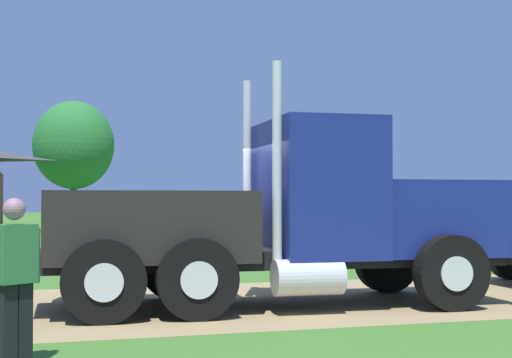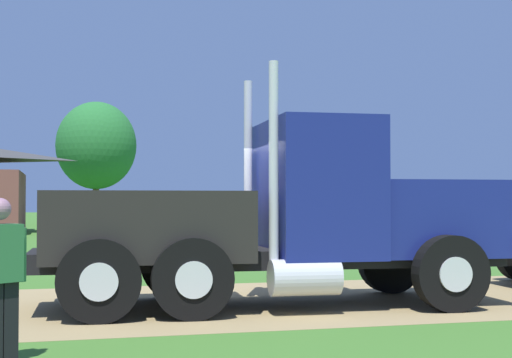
% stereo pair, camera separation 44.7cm
% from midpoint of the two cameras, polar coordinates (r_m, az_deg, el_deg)
% --- Properties ---
extents(ground_plane, '(200.00, 200.00, 0.00)m').
position_cam_midpoint_polar(ground_plane, '(12.36, -1.54, -9.18)').
color(ground_plane, '#3D6E26').
extents(dirt_track, '(120.00, 5.48, 0.01)m').
position_cam_midpoint_polar(dirt_track, '(12.36, -1.54, -9.16)').
color(dirt_track, '#998254').
rests_on(dirt_track, ground_plane).
extents(truck_foreground_white, '(7.41, 3.03, 3.63)m').
position_cam_midpoint_polar(truck_foreground_white, '(11.98, 2.92, -3.09)').
color(truck_foreground_white, black).
rests_on(truck_foreground_white, ground_plane).
extents(tree_right, '(5.49, 5.49, 8.45)m').
position_cam_midpoint_polar(tree_right, '(54.12, -11.52, 2.44)').
color(tree_right, '#513823').
rests_on(tree_right, ground_plane).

